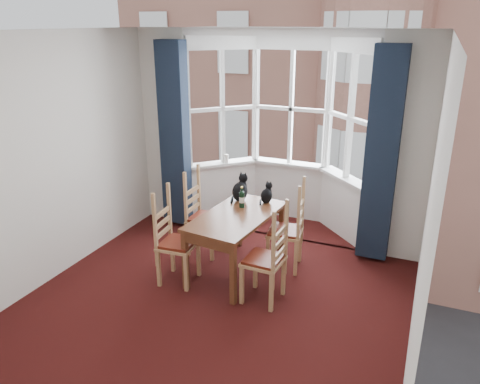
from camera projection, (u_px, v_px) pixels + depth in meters
The scene contains 20 objects.
floor at pixel (199, 321), 4.77m from camera, with size 4.50×4.50×0.00m, color black.
ceiling at pixel (188, 31), 3.81m from camera, with size 4.50×4.50×0.00m, color white.
wall_left at pixel (29, 167), 5.02m from camera, with size 4.50×4.50×0.00m, color silver.
wall_right at pixel (427, 227), 3.56m from camera, with size 4.50×4.50×0.00m, color silver.
wall_back_pier_left at pixel (167, 128), 6.84m from camera, with size 0.70×0.12×2.80m, color silver.
wall_back_pier_right at pixel (403, 151), 5.63m from camera, with size 0.70×0.12×2.80m, color silver.
bay_window at pixel (285, 131), 6.67m from camera, with size 2.76×0.94×2.80m.
curtain_left at pixel (175, 136), 6.61m from camera, with size 0.38×0.22×2.60m, color #172234.
curtain_right at pixel (381, 157), 5.58m from camera, with size 0.38×0.22×2.60m, color #172234.
dining_table at pixel (236, 222), 5.49m from camera, with size 0.86×1.41×0.75m.
chair_left_near at pixel (171, 243), 5.38m from camera, with size 0.43×0.45×0.92m.
chair_left_far at pixel (199, 218), 6.07m from camera, with size 0.40×0.42×0.92m.
chair_right_near at pixel (271, 262), 4.95m from camera, with size 0.42×0.44×0.92m.
chair_right_far at pixel (292, 233), 5.65m from camera, with size 0.45×0.47×0.92m.
cat_left at pixel (240, 190), 5.87m from camera, with size 0.21×0.28×0.36m.
cat_right at pixel (267, 195), 5.80m from camera, with size 0.16×0.21×0.27m.
wine_bottle at pixel (242, 198), 5.64m from camera, with size 0.07×0.07×0.26m.
candle_tall at pixel (226, 159), 7.01m from camera, with size 0.06×0.06×0.13m, color white.
street at pixel (402, 148), 34.74m from camera, with size 80.00×80.00×0.00m, color #333335.
tenement_building at pixel (383, 60), 16.34m from camera, with size 18.40×7.80×15.20m.
Camera 1 is at (1.95, -3.55, 2.88)m, focal length 35.00 mm.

